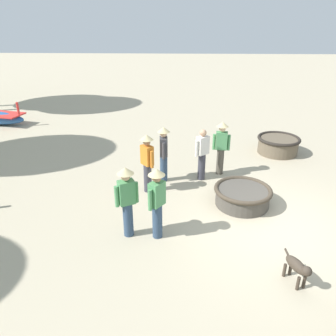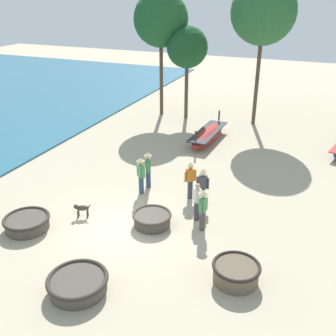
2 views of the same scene
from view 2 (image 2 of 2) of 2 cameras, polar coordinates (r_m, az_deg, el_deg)
The scene contains 16 objects.
ground_plane at distance 15.08m, azimuth -6.71°, elevation -8.45°, with size 80.00×80.00×0.00m, color tan.
coracle_nearest at distance 12.39m, azimuth -12.95°, elevation -15.98°, with size 1.84×1.84×0.49m.
coracle_far_right at distance 15.64m, azimuth -19.79°, elevation -7.42°, with size 1.71×1.71×0.49m.
coracle_upturned at distance 12.56m, azimuth 9.84°, elevation -14.64°, with size 1.50×1.50×0.60m.
coracle_far_left at distance 14.96m, azimuth -2.33°, elevation -7.36°, with size 1.49×1.49×0.49m.
long_boat_ochre_hull at distance 23.08m, azimuth 5.80°, elevation 4.80°, with size 1.25×4.49×1.27m.
fisherman_by_coracle at distance 14.36m, azimuth 5.10°, elevation -5.72°, with size 0.36×0.53×1.67m.
fisherman_standing_left at distance 15.02m, azimuth 4.25°, elevation -4.75°, with size 0.38×0.43×1.57m.
fisherman_with_hat at distance 16.47m, azimuth 3.27°, elevation -1.41°, with size 0.42×0.39×1.67m.
fisherman_crouching at distance 17.37m, azimuth -2.91°, elevation 0.05°, with size 0.36×0.48×1.67m.
fisherman_hauling at distance 16.86m, azimuth -3.95°, elevation -0.79°, with size 0.45×0.38×1.67m.
fisherman_standing_right at distance 15.94m, azimuth 5.05°, elevation -2.42°, with size 0.53×0.36×1.67m.
dog at distance 15.76m, azimuth -12.46°, elevation -5.74°, with size 0.64×0.39×0.55m.
tree_center at distance 27.05m, azimuth -1.04°, elevation 20.74°, with size 3.55×3.55×8.09m.
tree_left_mid at distance 26.27m, azimuth 2.80°, elevation 17.03°, with size 2.64×2.64×6.02m.
tree_rightmost at distance 25.42m, azimuth 13.70°, elevation 21.13°, with size 3.87×3.87×8.82m.
Camera 2 is at (6.35, -10.91, 8.25)m, focal length 42.00 mm.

